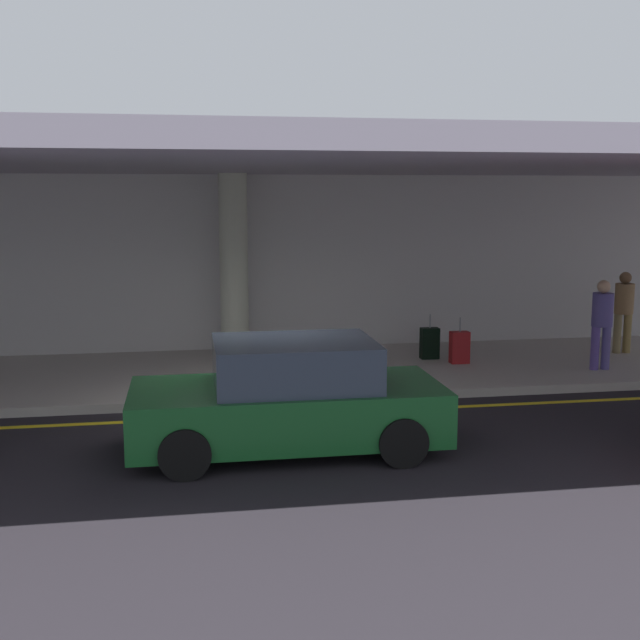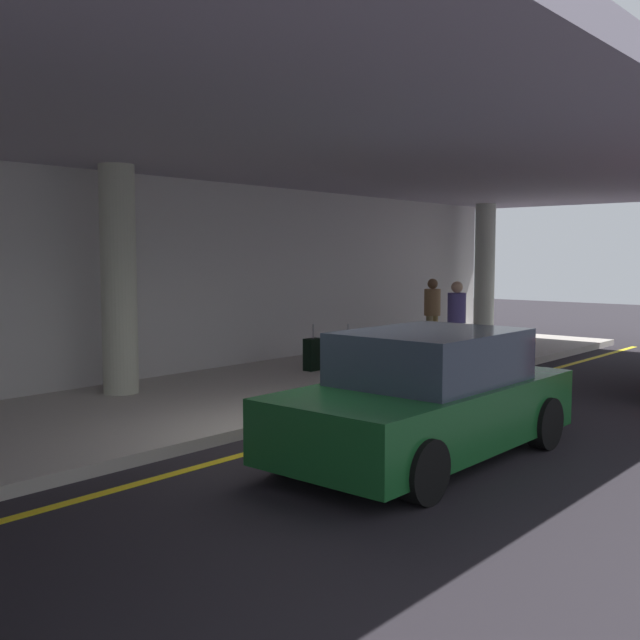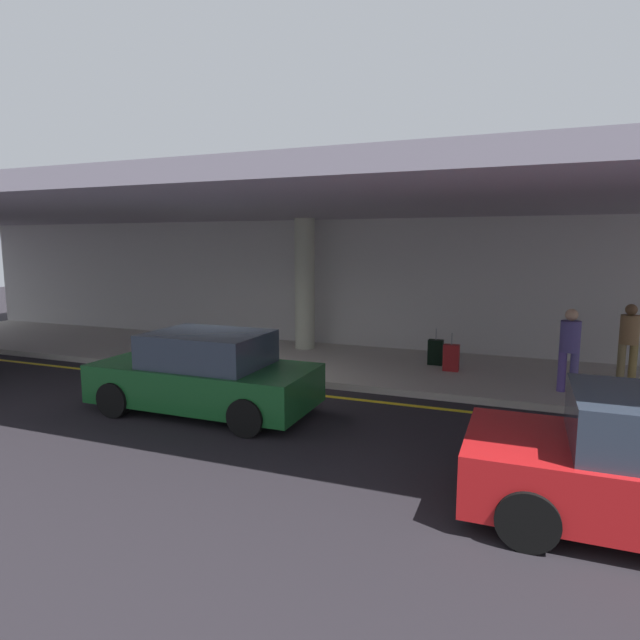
% 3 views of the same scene
% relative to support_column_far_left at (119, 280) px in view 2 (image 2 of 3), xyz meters
% --- Properties ---
extents(ground_plane, '(60.00, 60.00, 0.00)m').
position_rel_support_column_far_left_xyz_m(ground_plane, '(0.00, -4.30, -1.97)').
color(ground_plane, black).
extents(sidewalk, '(26.00, 4.20, 0.15)m').
position_rel_support_column_far_left_xyz_m(sidewalk, '(0.00, -1.20, -1.90)').
color(sidewalk, '#B1AAA0').
rests_on(sidewalk, ground).
extents(lane_stripe_yellow, '(26.00, 0.14, 0.01)m').
position_rel_support_column_far_left_xyz_m(lane_stripe_yellow, '(0.00, -3.84, -1.97)').
color(lane_stripe_yellow, yellow).
rests_on(lane_stripe_yellow, ground).
extents(support_column_far_left, '(0.56, 0.56, 3.65)m').
position_rel_support_column_far_left_xyz_m(support_column_far_left, '(0.00, 0.00, 0.00)').
color(support_column_far_left, '#AEB09A').
rests_on(support_column_far_left, sidewalk).
extents(support_column_left_mid, '(0.56, 0.56, 3.65)m').
position_rel_support_column_far_left_xyz_m(support_column_left_mid, '(12.00, 0.00, 0.00)').
color(support_column_left_mid, '#ABAFA0').
rests_on(support_column_left_mid, sidewalk).
extents(ceiling_overhang, '(28.00, 13.20, 0.30)m').
position_rel_support_column_far_left_xyz_m(ceiling_overhang, '(0.00, -1.70, 1.97)').
color(ceiling_overhang, '#9A91A2').
rests_on(ceiling_overhang, support_column_far_left).
extents(terminal_back_wall, '(26.00, 0.30, 3.80)m').
position_rel_support_column_far_left_xyz_m(terminal_back_wall, '(0.00, 1.05, -0.07)').
color(terminal_back_wall, '#B7B3B0').
rests_on(terminal_back_wall, ground).
extents(car_dark_green_no2, '(4.10, 1.92, 1.50)m').
position_rel_support_column_far_left_xyz_m(car_dark_green_no2, '(0.37, -5.58, -1.26)').
color(car_dark_green_no2, '#154B21').
rests_on(car_dark_green_no2, ground).
extents(traveler_with_luggage, '(0.38, 0.38, 1.68)m').
position_rel_support_column_far_left_xyz_m(traveler_with_luggage, '(7.91, -0.88, -0.86)').
color(traveler_with_luggage, olive).
rests_on(traveler_with_luggage, sidewalk).
extents(person_waiting_for_ride, '(0.38, 0.38, 1.68)m').
position_rel_support_column_far_left_xyz_m(person_waiting_for_ride, '(6.66, -2.26, -0.86)').
color(person_waiting_for_ride, '#584395').
rests_on(person_waiting_for_ride, sidewalk).
extents(suitcase_upright_primary, '(0.36, 0.22, 0.90)m').
position_rel_support_column_far_left_xyz_m(suitcase_upright_primary, '(4.26, -1.29, -1.51)').
color(suitcase_upright_primary, maroon).
rests_on(suitcase_upright_primary, sidewalk).
extents(suitcase_upright_secondary, '(0.36, 0.22, 0.90)m').
position_rel_support_column_far_left_xyz_m(suitcase_upright_secondary, '(3.81, -0.78, -1.51)').
color(suitcase_upright_secondary, black).
rests_on(suitcase_upright_secondary, sidewalk).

